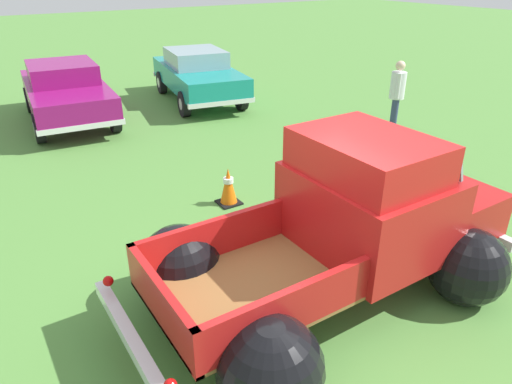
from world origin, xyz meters
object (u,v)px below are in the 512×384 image
Objects in this scene: show_car_0 at (66,90)px; lane_cone_1 at (317,166)px; vintage_pickup_truck at (349,234)px; show_car_1 at (198,74)px; lane_cone_0 at (228,186)px; spectator_0 at (397,92)px.

show_car_0 reaches higher than lane_cone_1.
vintage_pickup_truck is 1.04× the size of show_car_0.
show_car_1 is (2.47, 8.84, 0.02)m from vintage_pickup_truck.
vintage_pickup_truck is at bearing -123.51° from lane_cone_1.
show_car_0 is (-1.15, 8.85, 0.02)m from vintage_pickup_truck.
show_car_0 is 6.26m from lane_cone_0.
show_car_0 is 7.03× the size of lane_cone_0.
show_car_1 is 6.32m from lane_cone_1.
show_car_1 is 7.07× the size of lane_cone_1.
vintage_pickup_truck reaches higher than show_car_0.
lane_cone_1 is (-3.33, -1.22, -0.63)m from spectator_0.
show_car_0 is 1.00× the size of show_car_1.
show_car_1 is at bearing 83.11° from lane_cone_1.
show_car_0 is 6.90m from lane_cone_1.
spectator_0 reaches higher than lane_cone_1.
lane_cone_0 is 1.79m from lane_cone_1.
spectator_0 reaches higher than lane_cone_0.
vintage_pickup_truck is 2.74m from lane_cone_0.
show_car_0 reaches higher than lane_cone_0.
lane_cone_1 is (-0.76, -6.25, -0.47)m from show_car_1.
spectator_0 is at bearing 37.33° from show_car_1.
show_car_1 is at bearing 67.53° from lane_cone_0.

